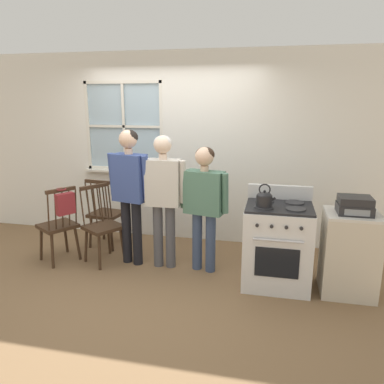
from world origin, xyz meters
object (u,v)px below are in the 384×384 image
Objects in this scene: chair_center_cluster at (106,215)px; person_elderly_left at (130,183)px; kettle at (264,199)px; person_adult_right at (204,196)px; handbag at (65,203)px; stove at (277,244)px; person_teen_center at (163,189)px; stereo at (355,205)px; potted_plant at (120,165)px; chair_by_window at (59,226)px; chair_near_wall at (102,227)px; side_counter at (349,253)px.

person_elderly_left is at bearing 148.98° from chair_center_cluster.
kettle reaches higher than chair_center_cluster.
person_adult_right is 1.69m from handbag.
person_elderly_left is 1.89m from stove.
person_elderly_left is 1.56× the size of stove.
person_teen_center is 4.81× the size of stereo.
stove is 2.66m from potted_plant.
chair_by_window is 2.73m from stove.
potted_plant reaches higher than chair_near_wall.
chair_near_wall and chair_center_cluster have the same top height.
stove is at bearing 2.02° from handbag.
chair_by_window is 0.65× the size of person_adult_right.
chair_center_cluster is 1.23m from person_teen_center.
chair_by_window is at bearing 66.54° from chair_center_cluster.
chair_by_window is 1.11m from person_elderly_left.
stove is at bearing -25.73° from potted_plant.
chair_center_cluster is 0.82m from handbag.
handbag is at bearing 90.00° from chair_by_window.
stereo is (3.08, -1.18, -0.10)m from potted_plant.
handbag is (-2.37, 0.04, -0.21)m from kettle.
person_teen_center is 1.24m from kettle.
potted_plant is 3.35m from side_counter.
person_elderly_left reaches higher than chair_center_cluster.
stove is at bearing -61.26° from chair_near_wall.
chair_by_window is 0.61× the size of person_teen_center.
chair_center_cluster is at bearing 53.33° from chair_near_wall.
chair_center_cluster and handbag have the same top height.
person_teen_center is at bearing 162.83° from chair_center_cluster.
chair_by_window and chair_near_wall have the same top height.
chair_by_window is at bearing 133.21° from chair_near_wall.
potted_plant is at bearing 159.32° from side_counter.
person_elderly_left is 4.98× the size of stereo.
stove is 0.59m from kettle.
stereo is at bearing -4.56° from stove.
stereo is (3.47, -0.10, 0.52)m from chair_by_window.
person_elderly_left reaches higher than chair_near_wall.
chair_by_window is 1.31m from potted_plant.
potted_plant is at bearing 159.17° from person_adult_right.
chair_by_window is at bearing -158.22° from person_elderly_left.
kettle is (2.01, -0.27, 0.56)m from chair_near_wall.
stove is 1.20× the size of side_counter.
person_adult_right is at bearing 168.79° from stove.
handbag is at bearing -169.20° from person_teen_center.
person_adult_right is at bearing 170.71° from chair_center_cluster.
handbag is (-2.53, -0.09, 0.35)m from stove.
kettle is at bearing -1.02° from handbag.
kettle reaches higher than stove.
person_teen_center is (0.43, -0.01, -0.04)m from person_elderly_left.
kettle is 0.27× the size of side_counter.
stereo is (2.54, -0.23, -0.06)m from person_elderly_left.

